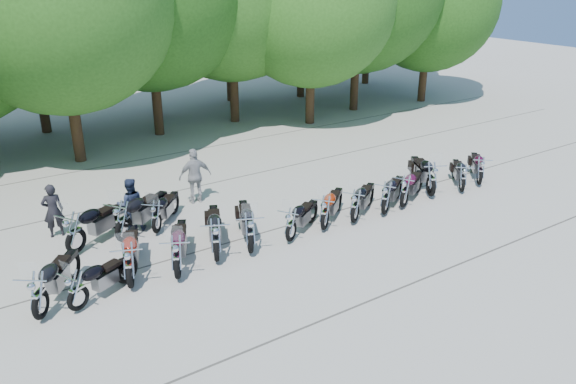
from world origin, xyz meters
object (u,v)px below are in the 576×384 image
motorcycle_4 (216,239)px  motorcycle_10 (405,190)px  motorcycle_14 (75,232)px  motorcycle_6 (291,224)px  motorcycle_9 (386,197)px  motorcycle_15 (123,220)px  motorcycle_16 (156,216)px  motorcycle_2 (129,264)px  motorcycle_12 (463,177)px  motorcycle_7 (325,212)px  rider_2 (195,176)px  motorcycle_13 (480,170)px  motorcycle_8 (355,205)px  motorcycle_11 (432,178)px  motorcycle_3 (177,256)px  motorcycle_0 (39,294)px  motorcycle_1 (77,289)px  motorcycle_5 (250,232)px  rider_1 (131,204)px  rider_0 (53,211)px

motorcycle_4 → motorcycle_10: (6.66, -0.19, -0.06)m
motorcycle_14 → motorcycle_6: bearing=-147.3°
motorcycle_9 → motorcycle_15: 7.90m
motorcycle_9 → motorcycle_16: size_ratio=1.07×
motorcycle_2 → motorcycle_12: motorcycle_2 is taller
motorcycle_7 → motorcycle_12: motorcycle_7 is taller
motorcycle_15 → rider_2: size_ratio=1.37×
motorcycle_2 → motorcycle_13: motorcycle_2 is taller
motorcycle_8 → motorcycle_11: 3.49m
motorcycle_3 → rider_2: (2.54, 4.33, 0.25)m
motorcycle_12 → rider_2: bearing=11.9°
motorcycle_0 → motorcycle_8: 9.00m
motorcycle_1 → rider_2: (4.97, 4.37, 0.34)m
motorcycle_4 → motorcycle_0: bearing=27.4°
motorcycle_0 → motorcycle_2: 2.09m
motorcycle_14 → motorcycle_0: bearing=120.9°
motorcycle_5 → motorcycle_9: (4.81, -0.16, -0.05)m
motorcycle_0 → motorcycle_15: (2.77, 2.63, 0.05)m
motorcycle_12 → rider_1: (-10.45, 3.53, 0.22)m
motorcycle_3 → motorcycle_5: (2.18, 0.16, 0.01)m
motorcycle_5 → motorcycle_6: motorcycle_5 is taller
motorcycle_0 → motorcycle_15: bearing=-100.0°
motorcycle_15 → rider_2: rider_2 is taller
motorcycle_2 → motorcycle_14: 2.60m
motorcycle_6 → motorcycle_12: size_ratio=1.01×
motorcycle_15 → motorcycle_14: bearing=53.2°
motorcycle_6 → motorcycle_0: bearing=59.2°
motorcycle_0 → motorcycle_15: size_ratio=0.93×
motorcycle_13 → rider_0: size_ratio=1.34×
motorcycle_10 → motorcycle_11: bearing=-111.1°
motorcycle_9 → rider_2: 6.21m
motorcycle_9 → motorcycle_12: 3.52m
motorcycle_1 → rider_2: 6.63m
motorcycle_7 → motorcycle_15: bearing=26.0°
motorcycle_7 → motorcycle_1: bearing=53.9°
motorcycle_8 → motorcycle_13: size_ratio=1.02×
motorcycle_7 → motorcycle_11: motorcycle_11 is taller
motorcycle_15 → rider_1: 0.91m
motorcycle_15 → motorcycle_8: bearing=-147.9°
motorcycle_14 → motorcycle_16: bearing=-120.8°
motorcycle_3 → motorcycle_6: motorcycle_3 is taller
motorcycle_4 → motorcycle_14: 3.87m
motorcycle_6 → motorcycle_12: motorcycle_6 is taller
motorcycle_10 → motorcycle_14: bearing=46.2°
motorcycle_3 → motorcycle_12: 10.51m
motorcycle_9 → motorcycle_3: bearing=57.8°
rider_0 → motorcycle_1: bearing=91.5°
motorcycle_11 → motorcycle_16: (-8.74, 2.50, -0.12)m
motorcycle_4 → motorcycle_10: motorcycle_4 is taller
motorcycle_15 → motorcycle_16: bearing=-123.0°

